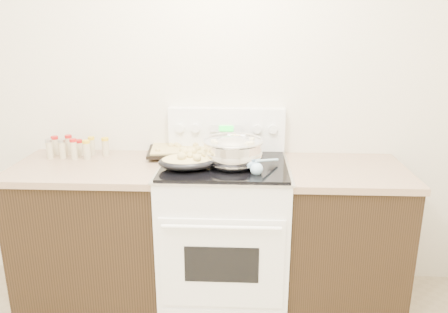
{
  "coord_description": "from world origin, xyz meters",
  "views": [
    {
      "loc": [
        0.47,
        -1.08,
        1.74
      ],
      "look_at": [
        0.35,
        1.37,
        1.0
      ],
      "focal_mm": 35.0,
      "sensor_mm": 36.0,
      "label": 1
    }
  ],
  "objects": [
    {
      "name": "room_shell",
      "position": [
        0.0,
        0.0,
        1.7
      ],
      "size": [
        4.1,
        3.6,
        2.75
      ],
      "color": "silver",
      "rests_on": "ground"
    },
    {
      "name": "counter_left",
      "position": [
        -0.48,
        1.43,
        0.46
      ],
      "size": [
        0.93,
        0.67,
        0.92
      ],
      "color": "black",
      "rests_on": "ground"
    },
    {
      "name": "counter_right",
      "position": [
        1.08,
        1.43,
        0.46
      ],
      "size": [
        0.73,
        0.67,
        0.92
      ],
      "color": "black",
      "rests_on": "ground"
    },
    {
      "name": "kitchen_range",
      "position": [
        0.35,
        1.42,
        0.49
      ],
      "size": [
        0.78,
        0.73,
        1.22
      ],
      "color": "white",
      "rests_on": "ground"
    },
    {
      "name": "mixing_bowl",
      "position": [
        0.4,
        1.37,
        1.03
      ],
      "size": [
        0.44,
        0.44,
        0.21
      ],
      "color": "silver",
      "rests_on": "kitchen_range"
    },
    {
      "name": "roasting_pan",
      "position": [
        0.14,
        1.3,
        0.99
      ],
      "size": [
        0.36,
        0.27,
        0.11
      ],
      "color": "black",
      "rests_on": "kitchen_range"
    },
    {
      "name": "baking_sheet",
      "position": [
        0.07,
        1.64,
        0.96
      ],
      "size": [
        0.48,
        0.36,
        0.06
      ],
      "color": "black",
      "rests_on": "kitchen_range"
    },
    {
      "name": "wooden_spoon",
      "position": [
        0.33,
        1.43,
        0.95
      ],
      "size": [
        0.12,
        0.23,
        0.04
      ],
      "color": "tan",
      "rests_on": "kitchen_range"
    },
    {
      "name": "blue_ladle",
      "position": [
        0.55,
        1.25,
        0.97
      ],
      "size": [
        0.17,
        0.23,
        0.09
      ],
      "color": "#9AC7E6",
      "rests_on": "kitchen_range"
    },
    {
      "name": "spice_jars",
      "position": [
        -0.63,
        1.59,
        0.98
      ],
      "size": [
        0.38,
        0.15,
        0.13
      ],
      "color": "#BFB28C",
      "rests_on": "counter_left"
    }
  ]
}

